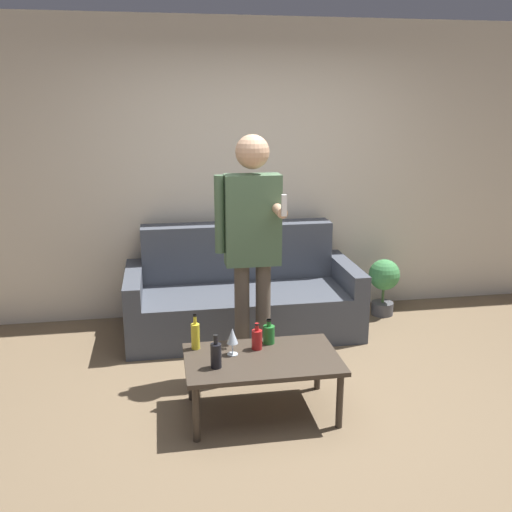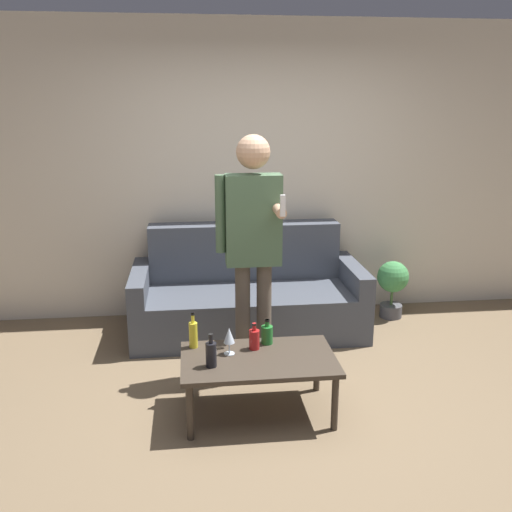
{
  "view_description": "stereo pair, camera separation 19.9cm",
  "coord_description": "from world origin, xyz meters",
  "px_view_note": "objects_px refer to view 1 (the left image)",
  "views": [
    {
      "loc": [
        -0.81,
        -3.21,
        2.01
      ],
      "look_at": [
        -0.17,
        0.56,
        0.95
      ],
      "focal_mm": 40.0,
      "sensor_mm": 36.0,
      "label": 1
    },
    {
      "loc": [
        -0.61,
        -3.23,
        2.01
      ],
      "look_at": [
        -0.17,
        0.56,
        0.95
      ],
      "focal_mm": 40.0,
      "sensor_mm": 36.0,
      "label": 2
    }
  ],
  "objects_px": {
    "coffee_table": "(262,363)",
    "bottle_orange": "(257,339)",
    "couch": "(242,295)",
    "person_standing_front": "(252,236)"
  },
  "relations": [
    {
      "from": "bottle_orange",
      "to": "couch",
      "type": "bearing_deg",
      "value": 86.14
    },
    {
      "from": "couch",
      "to": "person_standing_front",
      "type": "relative_size",
      "value": 1.13
    },
    {
      "from": "couch",
      "to": "coffee_table",
      "type": "relative_size",
      "value": 2.01
    },
    {
      "from": "couch",
      "to": "bottle_orange",
      "type": "xyz_separation_m",
      "value": [
        -0.09,
        -1.32,
        0.16
      ]
    },
    {
      "from": "coffee_table",
      "to": "bottle_orange",
      "type": "bearing_deg",
      "value": 95.21
    },
    {
      "from": "coffee_table",
      "to": "person_standing_front",
      "type": "bearing_deg",
      "value": 87.22
    },
    {
      "from": "coffee_table",
      "to": "bottle_orange",
      "type": "relative_size",
      "value": 5.44
    },
    {
      "from": "person_standing_front",
      "to": "bottle_orange",
      "type": "bearing_deg",
      "value": -95.15
    },
    {
      "from": "coffee_table",
      "to": "person_standing_front",
      "type": "distance_m",
      "value": 0.91
    },
    {
      "from": "bottle_orange",
      "to": "person_standing_front",
      "type": "xyz_separation_m",
      "value": [
        0.04,
        0.44,
        0.6
      ]
    }
  ]
}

